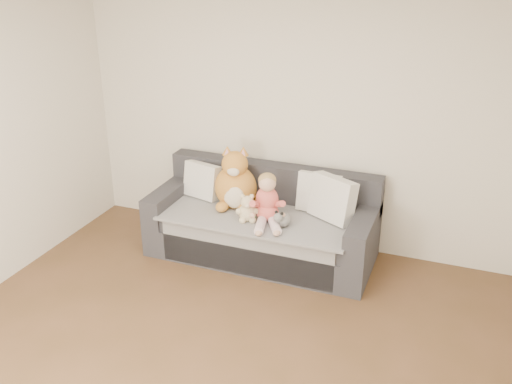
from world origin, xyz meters
TOP-DOWN VIEW (x-y plane):
  - room_shell at (0.00, 0.42)m, footprint 5.00×5.00m
  - sofa at (-0.19, 2.06)m, footprint 2.20×0.94m
  - cushion_left at (-0.89, 2.16)m, footprint 0.42×0.26m
  - cushion_right_back at (0.32, 2.26)m, footprint 0.43×0.21m
  - cushion_right_front at (0.48, 2.13)m, footprint 0.50×0.39m
  - toddler at (-0.07, 1.86)m, footprint 0.35×0.48m
  - plush_cat at (-0.48, 2.07)m, footprint 0.52×0.50m
  - teddy_bear at (-0.25, 1.80)m, footprint 0.21×0.17m
  - plush_cow at (0.09, 1.80)m, footprint 0.15×0.22m
  - sippy_cup at (-0.22, 1.81)m, footprint 0.09×0.06m

SIDE VIEW (x-z plane):
  - sofa at x=-0.19m, z-range -0.12..0.73m
  - sippy_cup at x=-0.22m, z-range 0.48..0.58m
  - plush_cow at x=0.09m, z-range 0.46..0.64m
  - teddy_bear at x=-0.25m, z-range 0.45..0.72m
  - cushion_left at x=-0.89m, z-range 0.47..0.84m
  - cushion_right_back at x=0.32m, z-range 0.47..0.86m
  - toddler at x=-0.07m, z-range 0.43..0.91m
  - cushion_right_front at x=0.48m, z-range 0.47..0.90m
  - plush_cat at x=-0.48m, z-range 0.38..1.03m
  - room_shell at x=0.00m, z-range -1.20..3.80m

